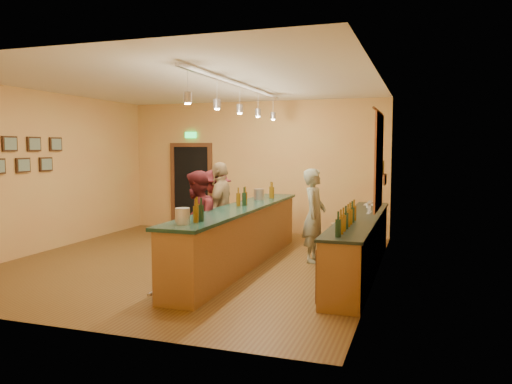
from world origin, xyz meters
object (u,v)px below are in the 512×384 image
(tasting_bar, at_px, (240,232))
(customer_b, at_px, (221,211))
(bar_stool, at_px, (339,231))
(customer_a, at_px, (197,221))
(bartender, at_px, (314,215))
(customer_c, at_px, (215,213))
(back_counter, at_px, (360,244))

(tasting_bar, height_order, customer_b, customer_b)
(bar_stool, bearing_deg, customer_a, -137.70)
(bartender, bearing_deg, customer_c, 93.98)
(bar_stool, bearing_deg, back_counter, -64.81)
(back_counter, relative_size, tasting_bar, 0.89)
(bar_stool, bearing_deg, bartender, -124.99)
(tasting_bar, distance_m, bar_stool, 2.01)
(back_counter, relative_size, customer_a, 2.68)
(customer_a, bearing_deg, tasting_bar, 124.53)
(bar_stool, bearing_deg, customer_c, -163.91)
(customer_b, bearing_deg, tasting_bar, 44.10)
(customer_a, xyz_separation_m, customer_b, (0.00, 1.03, 0.06))
(customer_a, relative_size, bar_stool, 2.63)
(back_counter, bearing_deg, tasting_bar, -174.96)
(back_counter, xyz_separation_m, customer_c, (-2.80, 0.46, 0.35))
(customer_b, bearing_deg, customer_a, -7.27)
(back_counter, distance_m, bartender, 1.13)
(tasting_bar, bearing_deg, customer_b, 141.37)
(tasting_bar, relative_size, bar_stool, 7.90)
(tasting_bar, distance_m, bartender, 1.41)
(tasting_bar, bearing_deg, customer_c, 139.34)
(back_counter, bearing_deg, customer_b, 174.36)
(bartender, height_order, bar_stool, bartender)
(bartender, bearing_deg, tasting_bar, 123.66)
(back_counter, distance_m, tasting_bar, 2.07)
(customer_c, relative_size, bar_stool, 2.59)
(tasting_bar, distance_m, customer_b, 0.76)
(back_counter, bearing_deg, bar_stool, 115.19)
(bartender, distance_m, bar_stool, 0.74)
(tasting_bar, xyz_separation_m, bar_stool, (1.53, 1.30, -0.11))
(back_counter, relative_size, bar_stool, 7.05)
(customer_c, height_order, bar_stool, customer_c)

